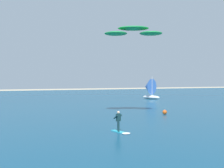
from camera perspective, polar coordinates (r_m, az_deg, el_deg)
The scene contains 5 objects.
ocean at distance 51.13m, azimuth -10.70°, elevation -3.63°, with size 160.00×90.00×0.10m, color navy.
kitesurfer at distance 20.62m, azimuth 1.77°, elevation -9.02°, with size 1.15×2.03×1.67m.
kite at distance 30.65m, azimuth 4.76°, elevation 11.58°, with size 7.10×4.37×1.03m.
sailboat_outermost at distance 54.34m, azimuth 8.23°, elevation -0.98°, with size 3.80×4.27×4.76m.
marker_buoy at distance 31.37m, azimuth 11.63°, elevation -6.13°, with size 0.53×0.53×0.53m, color #E55919.
Camera 1 is at (-7.35, 0.86, 4.37)m, focal length 41.12 mm.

